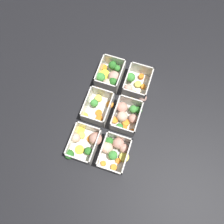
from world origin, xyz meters
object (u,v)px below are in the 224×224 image
Objects in this scene: container_near_center at (97,107)px; container_far_left at (136,85)px; container_near_right at (85,143)px; container_far_right at (115,150)px; container_near_left at (110,76)px; container_far_center at (126,115)px.

container_near_center is 0.19m from container_far_left.
container_near_right is 1.05× the size of container_far_right.
container_near_center is at bearing -178.64° from container_near_right.
container_near_left is at bearing -91.84° from container_far_left.
container_near_left and container_near_center have the same top height.
container_near_center and container_near_right have the same top height.
container_near_right and container_far_right have the same top height.
container_far_right is (0.30, 0.00, 0.00)m from container_far_left.
container_near_left is 0.12m from container_far_left.
container_near_right is (0.31, 0.00, -0.00)m from container_near_left.
container_near_center is 0.19m from container_far_right.
container_near_left is 1.00× the size of container_far_right.
container_near_right is at bearing -21.48° from container_far_left.
container_near_left is 1.05× the size of container_far_center.
container_far_center is (-0.16, 0.12, -0.00)m from container_near_right.
container_far_left is 1.11× the size of container_far_center.
container_far_right is at bearing 0.04° from container_far_left.
container_far_right is at bearing 21.83° from container_near_left.
container_near_center is 0.93× the size of container_near_right.
container_far_left is 0.30m from container_far_right.
container_near_right is 0.12m from container_far_right.
container_far_left is at bearing 140.22° from container_near_center.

